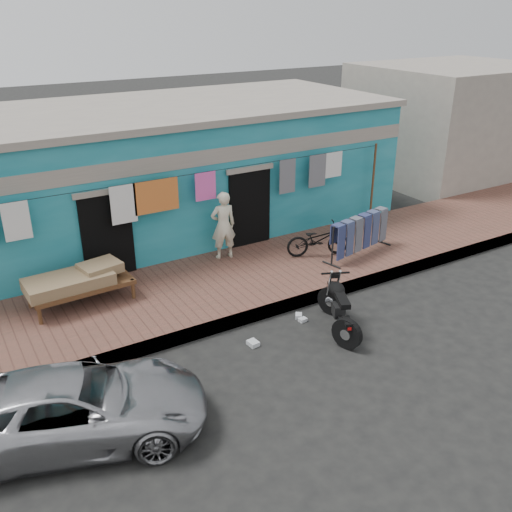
{
  "coord_description": "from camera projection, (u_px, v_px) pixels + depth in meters",
  "views": [
    {
      "loc": [
        -5.26,
        -6.77,
        5.71
      ],
      "look_at": [
        0.0,
        2.0,
        1.15
      ],
      "focal_mm": 40.0,
      "sensor_mm": 36.0,
      "label": 1
    }
  ],
  "objects": [
    {
      "name": "ground",
      "position": [
        314.0,
        354.0,
        10.1
      ],
      "size": [
        80.0,
        80.0,
        0.0
      ],
      "primitive_type": "plane",
      "color": "black",
      "rests_on": "ground"
    },
    {
      "name": "sidewalk",
      "position": [
        232.0,
        283.0,
        12.4
      ],
      "size": [
        28.0,
        3.0,
        0.25
      ],
      "primitive_type": "cube",
      "color": "brown",
      "rests_on": "ground"
    },
    {
      "name": "curb",
      "position": [
        268.0,
        311.0,
        11.26
      ],
      "size": [
        28.0,
        0.1,
        0.25
      ],
      "primitive_type": "cube",
      "color": "gray",
      "rests_on": "ground"
    },
    {
      "name": "building",
      "position": [
        158.0,
        171.0,
        14.89
      ],
      "size": [
        12.2,
        5.2,
        3.36
      ],
      "color": "#187484",
      "rests_on": "ground"
    },
    {
      "name": "neighbor_right",
      "position": [
        451.0,
        121.0,
        19.98
      ],
      "size": [
        6.0,
        5.0,
        3.8
      ],
      "primitive_type": "cube",
      "color": "#9E9384",
      "rests_on": "ground"
    },
    {
      "name": "clothesline",
      "position": [
        185.0,
        197.0,
        12.47
      ],
      "size": [
        10.06,
        0.06,
        2.1
      ],
      "color": "brown",
      "rests_on": "sidewalk"
    },
    {
      "name": "car",
      "position": [
        74.0,
        406.0,
        7.98
      ],
      "size": [
        4.15,
        2.82,
        1.07
      ],
      "primitive_type": "imported",
      "rotation": [
        0.0,
        0.0,
        1.25
      ],
      "color": "#ACACB1",
      "rests_on": "ground"
    },
    {
      "name": "seated_person",
      "position": [
        223.0,
        225.0,
        13.02
      ],
      "size": [
        0.63,
        0.47,
        1.6
      ],
      "primitive_type": "imported",
      "rotation": [
        0.0,
        0.0,
        2.98
      ],
      "color": "beige",
      "rests_on": "sidewalk"
    },
    {
      "name": "bicycle",
      "position": [
        318.0,
        236.0,
        13.27
      ],
      "size": [
        1.57,
        1.0,
        0.96
      ],
      "primitive_type": "imported",
      "rotation": [
        0.0,
        0.0,
        1.22
      ],
      "color": "black",
      "rests_on": "sidewalk"
    },
    {
      "name": "motorcycle",
      "position": [
        339.0,
        307.0,
        10.66
      ],
      "size": [
        1.74,
        1.98,
        1.01
      ],
      "primitive_type": null,
      "rotation": [
        0.0,
        0.0,
        -0.43
      ],
      "color": "black",
      "rests_on": "ground"
    },
    {
      "name": "charpoy",
      "position": [
        81.0,
        287.0,
        11.19
      ],
      "size": [
        2.17,
        1.19,
        0.7
      ],
      "primitive_type": null,
      "rotation": [
        0.0,
        0.0,
        0.05
      ],
      "color": "brown",
      "rests_on": "sidewalk"
    },
    {
      "name": "jeans_rack",
      "position": [
        359.0,
        235.0,
        13.33
      ],
      "size": [
        2.22,
        1.27,
        0.98
      ],
      "primitive_type": null,
      "rotation": [
        0.0,
        0.0,
        0.22
      ],
      "color": "black",
      "rests_on": "sidewalk"
    },
    {
      "name": "litter_a",
      "position": [
        303.0,
        320.0,
        11.14
      ],
      "size": [
        0.16,
        0.13,
        0.07
      ],
      "primitive_type": "cube",
      "rotation": [
        0.0,
        0.0,
        0.1
      ],
      "color": "silver",
      "rests_on": "ground"
    },
    {
      "name": "litter_b",
      "position": [
        299.0,
        316.0,
        11.26
      ],
      "size": [
        0.2,
        0.21,
        0.08
      ],
      "primitive_type": "cube",
      "rotation": [
        0.0,
        0.0,
        0.94
      ],
      "color": "silver",
      "rests_on": "ground"
    },
    {
      "name": "litter_c",
      "position": [
        253.0,
        343.0,
        10.36
      ],
      "size": [
        0.18,
        0.22,
        0.08
      ],
      "primitive_type": "cube",
      "rotation": [
        0.0,
        0.0,
        1.66
      ],
      "color": "silver",
      "rests_on": "ground"
    }
  ]
}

